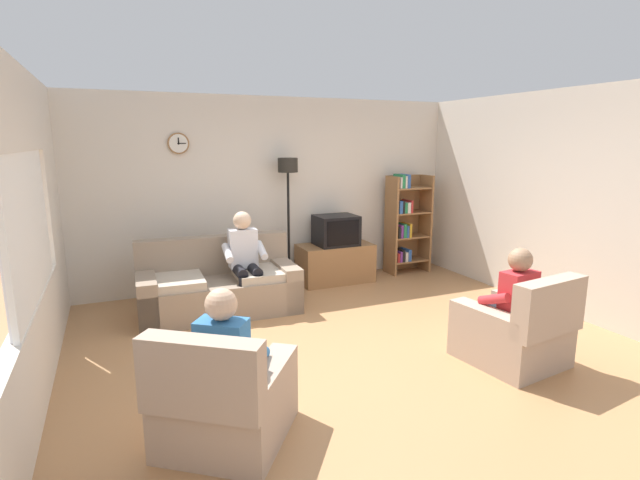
{
  "coord_description": "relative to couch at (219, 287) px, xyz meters",
  "views": [
    {
      "loc": [
        -2.2,
        -4.11,
        2.08
      ],
      "look_at": [
        -0.13,
        0.68,
        1.01
      ],
      "focal_mm": 27.13,
      "sensor_mm": 36.0,
      "label": 1
    }
  ],
  "objects": [
    {
      "name": "right_wall",
      "position": [
        3.94,
        -1.63,
        1.04
      ],
      "size": [
        0.12,
        5.8,
        2.7
      ],
      "primitive_type": "cube",
      "color": "silver",
      "rests_on": "ground_plane"
    },
    {
      "name": "person_in_left_armchair",
      "position": [
        -0.46,
        -2.58,
        0.29
      ],
      "size": [
        0.62,
        0.64,
        1.12
      ],
      "color": "#3372B2",
      "rests_on": "ground_plane"
    },
    {
      "name": "armchair_near_window",
      "position": [
        -0.51,
        -2.66,
        -0.02
      ],
      "size": [
        1.16,
        1.18,
        0.9
      ],
      "color": "tan",
      "rests_on": "ground_plane"
    },
    {
      "name": "person_in_right_armchair",
      "position": [
        2.28,
        -2.43,
        0.29
      ],
      "size": [
        0.55,
        0.57,
        1.12
      ],
      "color": "red",
      "rests_on": "ground_plane"
    },
    {
      "name": "floor_lamp",
      "position": [
        1.18,
        0.72,
        1.14
      ],
      "size": [
        0.28,
        0.28,
        1.85
      ],
      "color": "black",
      "rests_on": "ground_plane"
    },
    {
      "name": "tv",
      "position": [
        1.88,
        0.6,
        0.48
      ],
      "size": [
        0.6,
        0.49,
        0.44
      ],
      "color": "black",
      "rests_on": "tv_stand"
    },
    {
      "name": "tv_stand",
      "position": [
        1.88,
        0.62,
        -0.03
      ],
      "size": [
        1.1,
        0.56,
        0.57
      ],
      "color": "olive",
      "rests_on": "ground_plane"
    },
    {
      "name": "couch",
      "position": [
        0.0,
        0.0,
        0.0
      ],
      "size": [
        1.93,
        0.94,
        0.9
      ],
      "color": "gray",
      "rests_on": "ground_plane"
    },
    {
      "name": "person_on_couch",
      "position": [
        0.32,
        -0.11,
        0.39
      ],
      "size": [
        0.52,
        0.55,
        1.24
      ],
      "color": "silver",
      "rests_on": "ground_plane"
    },
    {
      "name": "back_wall_assembly",
      "position": [
        1.08,
        1.03,
        1.04
      ],
      "size": [
        6.2,
        0.17,
        2.7
      ],
      "color": "silver",
      "rests_on": "ground_plane"
    },
    {
      "name": "armchair_near_bookshelf",
      "position": [
        2.29,
        -2.51,
        -0.02
      ],
      "size": [
        0.91,
        0.98,
        0.9
      ],
      "color": "tan",
      "rests_on": "ground_plane"
    },
    {
      "name": "ground_plane",
      "position": [
        1.08,
        -1.63,
        -0.31
      ],
      "size": [
        12.0,
        12.0,
        0.0
      ],
      "primitive_type": "plane",
      "color": "#B27F51"
    },
    {
      "name": "bookshelf",
      "position": [
        3.13,
        0.69,
        0.49
      ],
      "size": [
        0.68,
        0.36,
        1.58
      ],
      "color": "olive",
      "rests_on": "ground_plane"
    },
    {
      "name": "left_wall_assembly",
      "position": [
        -1.78,
        -1.6,
        1.03
      ],
      "size": [
        0.12,
        5.8,
        2.7
      ],
      "color": "silver",
      "rests_on": "ground_plane"
    }
  ]
}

